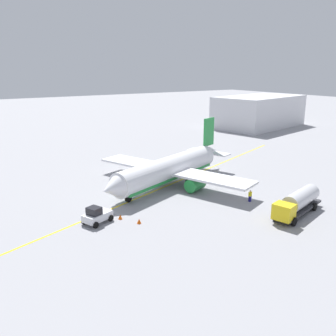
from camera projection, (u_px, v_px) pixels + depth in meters
name	position (u px, v px, depth m)	size (l,w,h in m)	color
ground_plane	(168.00, 185.00, 59.76)	(400.00, 400.00, 0.00)	#939399
airplane	(170.00, 169.00, 59.39)	(29.40, 28.60, 9.82)	white
fuel_tanker	(298.00, 202.00, 47.49)	(10.81, 5.05, 3.15)	#2D2D33
pushback_tug	(97.00, 215.00, 45.06)	(4.08, 3.38, 2.20)	silver
refueling_worker	(250.00, 196.00, 52.38)	(0.62, 0.54, 1.71)	navy
safety_cone_nose	(139.00, 221.00, 45.05)	(0.57, 0.57, 0.63)	#F2590F
safety_cone_wingtip	(120.00, 217.00, 46.36)	(0.55, 0.55, 0.61)	#F2590F
distant_hangar	(259.00, 111.00, 118.80)	(33.80, 22.68, 10.00)	silver
taxi_line_marking	(168.00, 185.00, 59.76)	(81.41, 0.30, 0.01)	yellow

